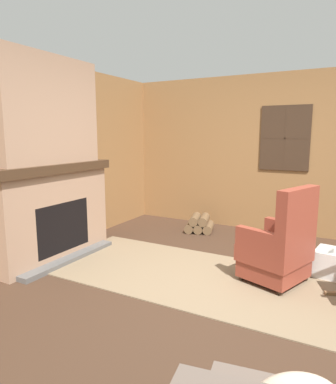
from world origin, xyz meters
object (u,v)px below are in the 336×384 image
(armchair, at_px, (279,249))
(oil_lamp_vase, at_px, (4,159))
(decorative_plate_on_mantel, at_px, (41,154))
(firewood_stack, at_px, (199,224))
(laundry_basket, at_px, (335,264))
(storage_case, at_px, (77,156))

(armchair, distance_m, oil_lamp_vase, 3.14)
(oil_lamp_vase, xyz_separation_m, decorative_plate_on_mantel, (-0.02, 0.52, 0.03))
(firewood_stack, xyz_separation_m, decorative_plate_on_mantel, (-1.27, -2.05, 1.22))
(oil_lamp_vase, bearing_deg, firewood_stack, 64.15)
(armchair, height_order, decorative_plate_on_mantel, decorative_plate_on_mantel)
(firewood_stack, distance_m, laundry_basket, 2.27)
(armchair, bearing_deg, laundry_basket, -119.54)
(firewood_stack, bearing_deg, decorative_plate_on_mantel, -121.66)
(laundry_basket, relative_size, storage_case, 1.92)
(oil_lamp_vase, height_order, decorative_plate_on_mantel, oil_lamp_vase)
(laundry_basket, bearing_deg, decorative_plate_on_mantel, -161.92)
(armchair, bearing_deg, decorative_plate_on_mantel, 32.59)
(firewood_stack, bearing_deg, oil_lamp_vase, -115.85)
(armchair, bearing_deg, oil_lamp_vase, 42.41)
(oil_lamp_vase, xyz_separation_m, storage_case, (0.00, 1.13, -0.03))
(armchair, relative_size, storage_case, 4.54)
(decorative_plate_on_mantel, bearing_deg, firewood_stack, 58.34)
(laundry_basket, distance_m, storage_case, 3.52)
(armchair, distance_m, laundry_basket, 0.73)
(laundry_basket, distance_m, oil_lamp_vase, 3.84)
(firewood_stack, bearing_deg, storage_case, -130.77)
(firewood_stack, distance_m, oil_lamp_vase, 3.10)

